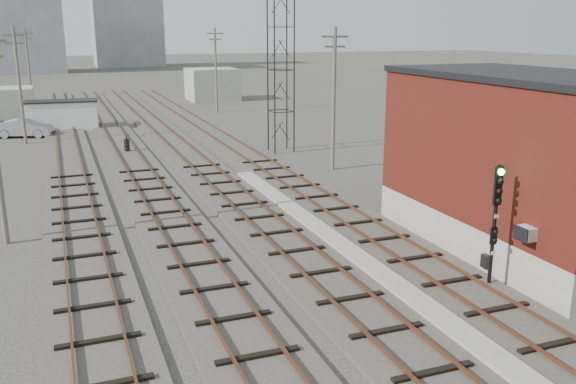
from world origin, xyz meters
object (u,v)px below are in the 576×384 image
site_trailer (62,115)px  car_red (4,130)px  car_silver (24,128)px  signal_mast (496,216)px  switch_stand (127,145)px

site_trailer → car_red: size_ratio=1.81×
site_trailer → car_silver: bearing=-131.4°
car_red → signal_mast: bearing=-153.3°
site_trailer → car_red: (-4.77, -2.72, -0.73)m
site_trailer → car_silver: 4.47m
site_trailer → car_silver: (-3.15, -3.12, -0.57)m
car_red → car_silver: car_silver is taller
switch_stand → car_red: size_ratio=0.37×
switch_stand → car_silver: size_ratio=0.28×
site_trailer → car_red: 5.54m
signal_mast → car_silver: signal_mast is taller
car_silver → car_red: bearing=92.0°
car_red → car_silver: size_ratio=0.77×
signal_mast → switch_stand: 30.64m
switch_stand → signal_mast: bearing=-93.2°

